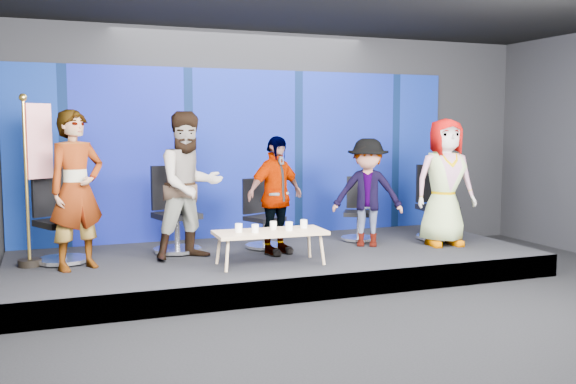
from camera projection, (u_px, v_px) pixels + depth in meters
name	position (u px, v px, depth m)	size (l,w,h in m)	color
ground	(360.00, 326.00, 6.53)	(10.00, 10.00, 0.00)	black
room_walls	(362.00, 85.00, 6.28)	(10.02, 8.02, 3.51)	black
riser	(276.00, 263.00, 8.84)	(7.00, 3.00, 0.30)	black
backdrop	(245.00, 154.00, 10.04)	(7.00, 0.08, 2.60)	navy
chair_a	(60.00, 232.00, 8.12)	(0.90, 0.90, 1.19)	silver
panelist_a	(76.00, 190.00, 7.69)	(0.70, 0.46, 1.93)	black
chair_b	(175.00, 224.00, 8.80)	(0.81, 0.81, 1.18)	silver
panelist_b	(189.00, 186.00, 8.31)	(0.93, 0.73, 1.92)	black
chair_c	(262.00, 225.00, 9.12)	(0.73, 0.73, 0.99)	silver
panelist_c	(275.00, 195.00, 8.61)	(0.94, 0.39, 1.60)	black
chair_d	(359.00, 219.00, 9.74)	(0.74, 0.74, 0.96)	silver
panelist_d	(368.00, 193.00, 9.21)	(1.00, 0.58, 1.55)	black
chair_e	(435.00, 215.00, 9.83)	(0.72, 0.72, 1.14)	silver
panelist_e	(445.00, 182.00, 9.27)	(0.90, 0.58, 1.84)	black
coffee_table	(270.00, 234.00, 8.00)	(1.41, 0.63, 0.43)	tan
mug_a	(239.00, 228.00, 7.89)	(0.09, 0.09, 0.11)	white
mug_b	(255.00, 228.00, 7.86)	(0.09, 0.09, 0.10)	white
mug_c	(273.00, 225.00, 8.12)	(0.09, 0.09, 0.10)	white
mug_d	(289.00, 226.00, 8.02)	(0.09, 0.09, 0.11)	white
mug_e	(304.00, 224.00, 8.22)	(0.09, 0.09, 0.11)	white
flag_stand	(35.00, 175.00, 7.90)	(0.46, 0.33, 2.12)	black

